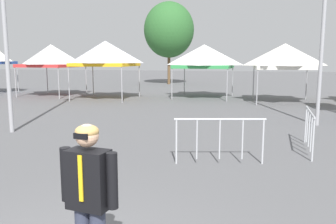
{
  "coord_description": "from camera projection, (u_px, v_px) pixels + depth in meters",
  "views": [
    {
      "loc": [
        1.91,
        -2.97,
        2.4
      ],
      "look_at": [
        0.18,
        4.05,
        1.3
      ],
      "focal_mm": 36.96,
      "sensor_mm": 36.0,
      "label": 1
    }
  ],
  "objects": [
    {
      "name": "canopy_tent_center",
      "position": [
        51.0,
        56.0,
        22.8
      ],
      "size": [
        3.57,
        3.57,
        3.38
      ],
      "color": "#9E9EA3",
      "rests_on": "ground"
    },
    {
      "name": "canopy_tent_behind_right",
      "position": [
        105.0,
        54.0,
        20.85
      ],
      "size": [
        3.45,
        3.45,
        3.51
      ],
      "color": "#9E9EA3",
      "rests_on": "ground"
    },
    {
      "name": "crowd_barrier_by_lift",
      "position": [
        220.0,
        132.0,
        7.92
      ],
      "size": [
        2.05,
        0.55,
        1.08
      ],
      "color": "#B7BABF",
      "rests_on": "ground"
    },
    {
      "name": "person_foreground",
      "position": [
        89.0,
        197.0,
        3.47
      ],
      "size": [
        0.65,
        0.29,
        1.78
      ],
      "color": "#33384C",
      "rests_on": "ground"
    },
    {
      "name": "canopy_tent_left_of_center",
      "position": [
        285.0,
        56.0,
        19.19
      ],
      "size": [
        3.45,
        3.45,
        3.28
      ],
      "color": "#9E9EA3",
      "rests_on": "ground"
    },
    {
      "name": "tree_behind_tents_left",
      "position": [
        169.0,
        30.0,
        33.08
      ],
      "size": [
        4.8,
        4.8,
        7.84
      ],
      "color": "brown",
      "rests_on": "ground"
    },
    {
      "name": "crowd_barrier_near_person",
      "position": [
        310.0,
        123.0,
        9.05
      ],
      "size": [
        0.16,
        2.1,
        1.08
      ],
      "color": "#B7BABF",
      "rests_on": "ground"
    },
    {
      "name": "canopy_tent_right_of_center",
      "position": [
        204.0,
        56.0,
        21.57
      ],
      "size": [
        3.56,
        3.56,
        3.32
      ],
      "color": "#9E9EA3",
      "rests_on": "ground"
    }
  ]
}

